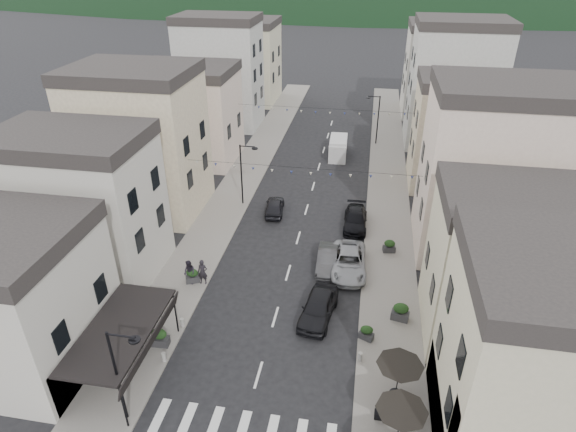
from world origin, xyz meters
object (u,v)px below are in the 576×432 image
at_px(parked_car_c, 349,262).
at_px(delivery_van, 338,147).
at_px(parked_car_b, 327,259).
at_px(parked_car_d, 355,219).
at_px(parked_car_a, 318,307).
at_px(parked_car_e, 275,206).
at_px(pedestrian_a, 203,272).
at_px(pedestrian_b, 189,272).

relative_size(parked_car_c, delivery_van, 1.12).
distance_m(parked_car_b, parked_car_d, 6.69).
bearing_deg(parked_car_d, parked_car_c, -92.37).
distance_m(parked_car_c, delivery_van, 22.36).
relative_size(parked_car_a, parked_car_d, 1.00).
relative_size(parked_car_b, parked_car_e, 1.05).
relative_size(delivery_van, pedestrian_a, 2.53).
bearing_deg(pedestrian_b, parked_car_e, 106.74).
xyz_separation_m(parked_car_c, parked_car_d, (0.16, 6.60, -0.06)).
height_order(parked_car_d, delivery_van, delivery_van).
bearing_deg(parked_car_c, parked_car_e, 129.73).
relative_size(parked_car_b, pedestrian_a, 2.15).
relative_size(parked_car_b, parked_car_c, 0.76).
relative_size(parked_car_a, parked_car_c, 0.88).
relative_size(pedestrian_a, pedestrian_b, 1.02).
distance_m(parked_car_b, parked_car_e, 9.46).
bearing_deg(parked_car_a, parked_car_b, 97.93).
distance_m(parked_car_a, parked_car_e, 14.51).
xyz_separation_m(parked_car_a, parked_car_c, (1.64, 5.60, -0.06)).
distance_m(delivery_van, pedestrian_b, 27.28).
bearing_deg(parked_car_c, delivery_van, 93.57).
height_order(pedestrian_a, pedestrian_b, pedestrian_a).
relative_size(parked_car_e, pedestrian_a, 2.05).
xyz_separation_m(pedestrian_a, pedestrian_b, (-0.94, -0.16, -0.02)).
bearing_deg(delivery_van, pedestrian_a, -108.29).
bearing_deg(parked_car_b, parked_car_c, -6.77).
bearing_deg(parked_car_a, delivery_van, 99.98).
distance_m(parked_car_a, pedestrian_b, 9.72).
bearing_deg(parked_car_b, delivery_van, 91.34).
distance_m(parked_car_a, parked_car_d, 12.33).
relative_size(parked_car_b, parked_car_d, 0.87).
relative_size(parked_car_a, parked_car_b, 1.15).
bearing_deg(parked_car_a, parked_car_c, 81.56).
bearing_deg(parked_car_d, parked_car_a, -99.42).
xyz_separation_m(parked_car_a, pedestrian_b, (-9.54, 1.89, 0.25)).
bearing_deg(parked_car_c, pedestrian_b, -164.85).
height_order(parked_car_c, pedestrian_b, pedestrian_b).
bearing_deg(parked_car_c, parked_car_b, 171.27).
xyz_separation_m(parked_car_d, pedestrian_b, (-11.34, -10.31, 0.37)).
xyz_separation_m(parked_car_a, parked_car_e, (-5.60, 13.38, -0.14)).
distance_m(parked_car_a, parked_car_c, 5.84).
bearing_deg(pedestrian_a, parked_car_d, 40.99).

